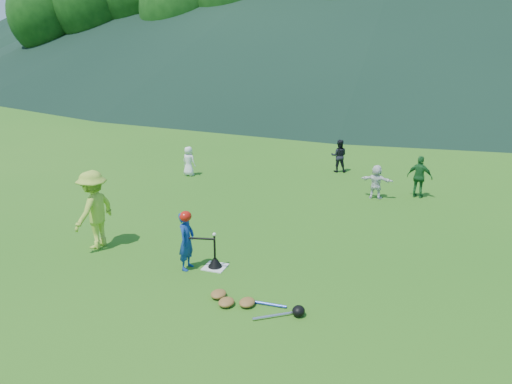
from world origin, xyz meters
TOP-DOWN VIEW (x-y plane):
  - ground at (0.00, 0.00)m, footprint 120.00×120.00m
  - home_plate at (0.00, 0.00)m, footprint 0.45×0.45m
  - baseball at (0.00, 0.00)m, footprint 0.08×0.08m
  - batter_child at (-0.52, -0.23)m, footprint 0.30×0.45m
  - adult_coach at (-2.96, 0.07)m, footprint 0.72×1.18m
  - fielder_a at (-3.77, 6.20)m, footprint 0.54×0.41m
  - fielder_b at (0.95, 8.41)m, footprint 0.63×0.54m
  - fielder_c at (3.73, 6.33)m, footprint 0.78×0.44m
  - fielder_d at (2.55, 5.81)m, footprint 0.96×0.37m
  - batting_tee at (0.00, 0.00)m, footprint 0.30×0.30m
  - batter_gear at (-0.49, -0.23)m, footprint 0.73×0.26m
  - equipment_pile at (1.17, -1.22)m, footprint 1.80×0.72m
  - outfield_fence at (0.00, 28.00)m, footprint 70.07×0.08m

SIDE VIEW (x-z plane):
  - ground at x=0.00m, z-range 0.00..0.00m
  - home_plate at x=0.00m, z-range 0.00..0.02m
  - equipment_pile at x=1.17m, z-range -0.03..0.16m
  - batting_tee at x=0.00m, z-range -0.21..0.47m
  - fielder_a at x=-3.77m, z-range 0.00..1.01m
  - fielder_d at x=2.55m, z-range 0.00..1.01m
  - fielder_b at x=0.95m, z-range 0.00..1.15m
  - batter_child at x=-0.52m, z-range 0.00..1.22m
  - fielder_c at x=3.73m, z-range 0.00..1.25m
  - outfield_fence at x=0.00m, z-range 0.03..1.36m
  - baseball at x=0.00m, z-range 0.70..0.78m
  - adult_coach at x=-2.96m, z-range 0.00..1.78m
  - batter_gear at x=-0.49m, z-range 0.82..1.40m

